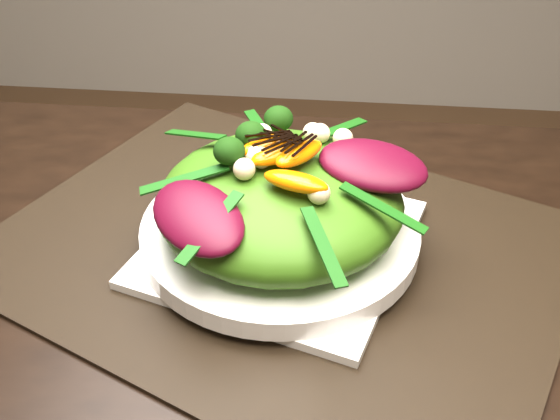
# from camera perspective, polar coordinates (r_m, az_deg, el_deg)

# --- Properties ---
(dining_table) EXTENTS (1.60, 0.90, 0.75)m
(dining_table) POSITION_cam_1_polar(r_m,az_deg,el_deg) (0.54, -8.90, -16.39)
(dining_table) COLOR black
(dining_table) RESTS_ON floor
(placemat) EXTENTS (0.65, 0.58, 0.00)m
(placemat) POSITION_cam_1_polar(r_m,az_deg,el_deg) (0.64, -0.00, -3.31)
(placemat) COLOR black
(placemat) RESTS_ON dining_table
(plate_base) EXTENTS (0.29, 0.29, 0.01)m
(plate_base) POSITION_cam_1_polar(r_m,az_deg,el_deg) (0.63, -0.00, -2.85)
(plate_base) COLOR white
(plate_base) RESTS_ON placemat
(salad_bowl) EXTENTS (0.32, 0.32, 0.02)m
(salad_bowl) POSITION_cam_1_polar(r_m,az_deg,el_deg) (0.62, -0.00, -1.83)
(salad_bowl) COLOR white
(salad_bowl) RESTS_ON plate_base
(lettuce_mound) EXTENTS (0.27, 0.27, 0.08)m
(lettuce_mound) POSITION_cam_1_polar(r_m,az_deg,el_deg) (0.60, -0.00, 0.90)
(lettuce_mound) COLOR #3C6913
(lettuce_mound) RESTS_ON salad_bowl
(radicchio_leaf) EXTENTS (0.10, 0.07, 0.02)m
(radicchio_leaf) POSITION_cam_1_polar(r_m,az_deg,el_deg) (0.59, 8.12, 3.88)
(radicchio_leaf) COLOR #410616
(radicchio_leaf) RESTS_ON lettuce_mound
(orange_segment) EXTENTS (0.06, 0.04, 0.02)m
(orange_segment) POSITION_cam_1_polar(r_m,az_deg,el_deg) (0.59, -0.98, 5.21)
(orange_segment) COLOR #E86003
(orange_segment) RESTS_ON lettuce_mound
(broccoli_floret) EXTENTS (0.05, 0.05, 0.04)m
(broccoli_floret) POSITION_cam_1_polar(r_m,az_deg,el_deg) (0.61, -6.42, 6.69)
(broccoli_floret) COLOR black
(broccoli_floret) RESTS_ON lettuce_mound
(macadamia_nut) EXTENTS (0.02, 0.02, 0.02)m
(macadamia_nut) POSITION_cam_1_polar(r_m,az_deg,el_deg) (0.53, 1.12, 1.48)
(macadamia_nut) COLOR #C7B68C
(macadamia_nut) RESTS_ON lettuce_mound
(balsamic_drizzle) EXTENTS (0.05, 0.02, 0.00)m
(balsamic_drizzle) POSITION_cam_1_polar(r_m,az_deg,el_deg) (0.58, -0.99, 5.92)
(balsamic_drizzle) COLOR black
(balsamic_drizzle) RESTS_ON orange_segment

